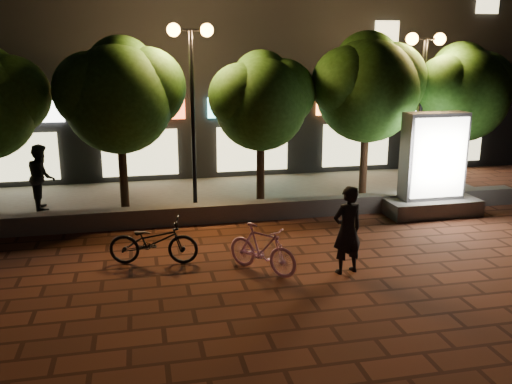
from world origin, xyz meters
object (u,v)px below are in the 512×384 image
object	(u,v)px
tree_left	(120,92)
ad_kiosk	(432,173)
tree_right	(369,84)
street_lamp_left	(191,70)
scooter_pink	(262,249)
rider	(347,230)
tree_far_right	(463,89)
street_lamp_right	(423,73)
pedestrian	(42,177)
tree_mid	(262,98)
scooter_parked	(153,241)

from	to	relation	value
tree_left	ad_kiosk	bearing A→B (deg)	-13.01
tree_right	street_lamp_left	world-z (taller)	street_lamp_left
street_lamp_left	scooter_pink	world-z (taller)	street_lamp_left
tree_right	scooter_pink	distance (m)	7.46
tree_left	rider	bearing A→B (deg)	-50.66
tree_far_right	street_lamp_right	size ratio (longest dim) A/B	0.96
rider	pedestrian	world-z (taller)	pedestrian
street_lamp_right	street_lamp_left	bearing A→B (deg)	180.00
tree_right	scooter_pink	size ratio (longest dim) A/B	2.96
rider	pedestrian	size ratio (longest dim) A/B	0.99
tree_far_right	scooter_pink	world-z (taller)	tree_far_right
tree_mid	pedestrian	distance (m)	6.76
tree_left	scooter_pink	distance (m)	6.56
rider	scooter_parked	distance (m)	4.18
tree_far_right	street_lamp_right	xyz separation A→B (m)	(-1.55, -0.26, 0.53)
ad_kiosk	tree_right	bearing A→B (deg)	121.38
scooter_parked	rider	bearing A→B (deg)	-97.52
rider	ad_kiosk	bearing A→B (deg)	-150.78
tree_left	tree_mid	distance (m)	4.00
tree_left	street_lamp_right	bearing A→B (deg)	-1.68
street_lamp_right	tree_mid	bearing A→B (deg)	176.96
pedestrian	scooter_pink	bearing A→B (deg)	-149.02
street_lamp_right	scooter_parked	size ratio (longest dim) A/B	2.57
ad_kiosk	street_lamp_right	bearing A→B (deg)	75.29
tree_far_right	scooter_parked	xyz separation A→B (m)	(-9.88, -4.19, -2.86)
tree_right	scooter_parked	distance (m)	8.45
tree_far_right	pedestrian	world-z (taller)	tree_far_right
street_lamp_right	rider	bearing A→B (deg)	-129.74
street_lamp_left	street_lamp_right	size ratio (longest dim) A/B	1.04
tree_far_right	rider	xyz separation A→B (m)	(-5.95, -5.55, -2.43)
rider	street_lamp_right	bearing A→B (deg)	-142.77
tree_left	tree_far_right	world-z (taller)	tree_left
street_lamp_left	tree_left	bearing A→B (deg)	172.30
tree_left	pedestrian	size ratio (longest dim) A/B	2.59
ad_kiosk	scooter_parked	world-z (taller)	ad_kiosk
tree_left	scooter_parked	world-z (taller)	tree_left
rider	street_lamp_left	bearing A→B (deg)	-76.80
tree_left	pedestrian	xyz separation A→B (m)	(-2.37, 0.63, -2.42)
scooter_parked	ad_kiosk	bearing A→B (deg)	-62.62
tree_far_right	scooter_pink	size ratio (longest dim) A/B	2.78
tree_mid	scooter_pink	distance (m)	5.92
street_lamp_left	scooter_pink	distance (m)	6.08
tree_left	scooter_parked	size ratio (longest dim) A/B	2.53
tree_far_right	rider	bearing A→B (deg)	-136.99
street_lamp_left	scooter_pink	bearing A→B (deg)	-79.68
street_lamp_right	scooter_parked	bearing A→B (deg)	-154.75
street_lamp_left	street_lamp_right	xyz separation A→B (m)	(7.00, 0.00, -0.13)
tree_right	street_lamp_right	xyz separation A→B (m)	(1.64, -0.26, 0.33)
rider	tree_mid	bearing A→B (deg)	-97.33
pedestrian	ad_kiosk	bearing A→B (deg)	-114.46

